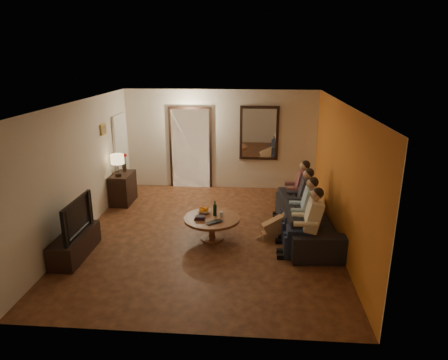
# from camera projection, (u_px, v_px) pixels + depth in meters

# --- Properties ---
(floor) EXTENTS (5.00, 6.00, 0.01)m
(floor) POSITION_uv_depth(u_px,v_px,m) (208.00, 234.00, 7.99)
(floor) COLOR #3B1C0F
(floor) RESTS_ON ground
(ceiling) EXTENTS (5.00, 6.00, 0.01)m
(ceiling) POSITION_uv_depth(u_px,v_px,m) (206.00, 103.00, 7.21)
(ceiling) COLOR white
(ceiling) RESTS_ON back_wall
(back_wall) EXTENTS (5.00, 0.02, 2.60)m
(back_wall) POSITION_uv_depth(u_px,v_px,m) (221.00, 140.00, 10.46)
(back_wall) COLOR beige
(back_wall) RESTS_ON floor
(front_wall) EXTENTS (5.00, 0.02, 2.60)m
(front_wall) POSITION_uv_depth(u_px,v_px,m) (177.00, 242.00, 4.75)
(front_wall) COLOR beige
(front_wall) RESTS_ON floor
(left_wall) EXTENTS (0.02, 6.00, 2.60)m
(left_wall) POSITION_uv_depth(u_px,v_px,m) (80.00, 169.00, 7.79)
(left_wall) COLOR beige
(left_wall) RESTS_ON floor
(right_wall) EXTENTS (0.02, 6.00, 2.60)m
(right_wall) POSITION_uv_depth(u_px,v_px,m) (341.00, 175.00, 7.42)
(right_wall) COLOR beige
(right_wall) RESTS_ON floor
(orange_accent) EXTENTS (0.01, 6.00, 2.60)m
(orange_accent) POSITION_uv_depth(u_px,v_px,m) (340.00, 175.00, 7.42)
(orange_accent) COLOR orange
(orange_accent) RESTS_ON right_wall
(kitchen_doorway) EXTENTS (1.00, 0.06, 2.10)m
(kitchen_doorway) POSITION_uv_depth(u_px,v_px,m) (191.00, 149.00, 10.57)
(kitchen_doorway) COLOR #FFE0A5
(kitchen_doorway) RESTS_ON floor
(door_trim) EXTENTS (1.12, 0.04, 2.22)m
(door_trim) POSITION_uv_depth(u_px,v_px,m) (191.00, 149.00, 10.56)
(door_trim) COLOR black
(door_trim) RESTS_ON floor
(fridge_glimpse) EXTENTS (0.45, 0.03, 1.70)m
(fridge_glimpse) POSITION_uv_depth(u_px,v_px,m) (200.00, 154.00, 10.60)
(fridge_glimpse) COLOR silver
(fridge_glimpse) RESTS_ON floor
(mirror_frame) EXTENTS (1.00, 0.05, 1.40)m
(mirror_frame) POSITION_uv_depth(u_px,v_px,m) (259.00, 133.00, 10.28)
(mirror_frame) COLOR black
(mirror_frame) RESTS_ON back_wall
(mirror_glass) EXTENTS (0.86, 0.02, 1.26)m
(mirror_glass) POSITION_uv_depth(u_px,v_px,m) (259.00, 133.00, 10.25)
(mirror_glass) COLOR white
(mirror_glass) RESTS_ON back_wall
(white_door) EXTENTS (0.06, 0.85, 2.04)m
(white_door) POSITION_uv_depth(u_px,v_px,m) (121.00, 155.00, 10.06)
(white_door) COLOR white
(white_door) RESTS_ON floor
(framed_art) EXTENTS (0.03, 0.28, 0.24)m
(framed_art) POSITION_uv_depth(u_px,v_px,m) (103.00, 129.00, 8.86)
(framed_art) COLOR #B28C33
(framed_art) RESTS_ON left_wall
(art_canvas) EXTENTS (0.01, 0.22, 0.18)m
(art_canvas) POSITION_uv_depth(u_px,v_px,m) (104.00, 129.00, 8.86)
(art_canvas) COLOR brown
(art_canvas) RESTS_ON left_wall
(dresser) EXTENTS (0.45, 0.81, 0.72)m
(dresser) POSITION_uv_depth(u_px,v_px,m) (123.00, 188.00, 9.60)
(dresser) COLOR black
(dresser) RESTS_ON floor
(table_lamp) EXTENTS (0.30, 0.30, 0.54)m
(table_lamp) POSITION_uv_depth(u_px,v_px,m) (118.00, 165.00, 9.20)
(table_lamp) COLOR beige
(table_lamp) RESTS_ON dresser
(flower_vase) EXTENTS (0.14, 0.14, 0.44)m
(flower_vase) POSITION_uv_depth(u_px,v_px,m) (124.00, 163.00, 9.64)
(flower_vase) COLOR #B51413
(flower_vase) RESTS_ON dresser
(tv_stand) EXTENTS (0.45, 1.27, 0.42)m
(tv_stand) POSITION_uv_depth(u_px,v_px,m) (75.00, 245.00, 7.08)
(tv_stand) COLOR black
(tv_stand) RESTS_ON floor
(tv) EXTENTS (1.11, 0.15, 0.64)m
(tv) POSITION_uv_depth(u_px,v_px,m) (72.00, 217.00, 6.92)
(tv) COLOR black
(tv) RESTS_ON tv_stand
(sofa) EXTENTS (2.51, 1.13, 0.71)m
(sofa) POSITION_uv_depth(u_px,v_px,m) (307.00, 219.00, 7.83)
(sofa) COLOR black
(sofa) RESTS_ON floor
(person_a) EXTENTS (0.60, 0.40, 1.20)m
(person_a) POSITION_uv_depth(u_px,v_px,m) (309.00, 226.00, 6.90)
(person_a) COLOR tan
(person_a) RESTS_ON sofa
(person_b) EXTENTS (0.60, 0.40, 1.20)m
(person_b) POSITION_uv_depth(u_px,v_px,m) (305.00, 213.00, 7.48)
(person_b) COLOR tan
(person_b) RESTS_ON sofa
(person_c) EXTENTS (0.60, 0.40, 1.20)m
(person_c) POSITION_uv_depth(u_px,v_px,m) (301.00, 202.00, 8.05)
(person_c) COLOR tan
(person_c) RESTS_ON sofa
(person_d) EXTENTS (0.60, 0.40, 1.20)m
(person_d) POSITION_uv_depth(u_px,v_px,m) (298.00, 192.00, 8.62)
(person_d) COLOR tan
(person_d) RESTS_ON sofa
(dog) EXTENTS (0.60, 0.37, 0.56)m
(dog) POSITION_uv_depth(u_px,v_px,m) (275.00, 225.00, 7.72)
(dog) COLOR #9C7448
(dog) RESTS_ON floor
(coffee_table) EXTENTS (1.25, 1.25, 0.45)m
(coffee_table) POSITION_uv_depth(u_px,v_px,m) (212.00, 228.00, 7.72)
(coffee_table) COLOR brown
(coffee_table) RESTS_ON floor
(bowl) EXTENTS (0.26, 0.26, 0.06)m
(bowl) POSITION_uv_depth(u_px,v_px,m) (204.00, 211.00, 7.86)
(bowl) COLOR white
(bowl) RESTS_ON coffee_table
(oranges) EXTENTS (0.20, 0.20, 0.08)m
(oranges) POSITION_uv_depth(u_px,v_px,m) (204.00, 208.00, 7.84)
(oranges) COLOR orange
(oranges) RESTS_ON bowl
(wine_bottle) EXTENTS (0.07, 0.07, 0.31)m
(wine_bottle) POSITION_uv_depth(u_px,v_px,m) (215.00, 208.00, 7.70)
(wine_bottle) COLOR black
(wine_bottle) RESTS_ON coffee_table
(wine_glass) EXTENTS (0.06, 0.06, 0.10)m
(wine_glass) POSITION_uv_depth(u_px,v_px,m) (221.00, 214.00, 7.67)
(wine_glass) COLOR silver
(wine_glass) RESTS_ON coffee_table
(book_stack) EXTENTS (0.20, 0.15, 0.07)m
(book_stack) POSITION_uv_depth(u_px,v_px,m) (200.00, 217.00, 7.56)
(book_stack) COLOR black
(book_stack) RESTS_ON coffee_table
(laptop) EXTENTS (0.39, 0.37, 0.03)m
(laptop) POSITION_uv_depth(u_px,v_px,m) (216.00, 223.00, 7.37)
(laptop) COLOR black
(laptop) RESTS_ON coffee_table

